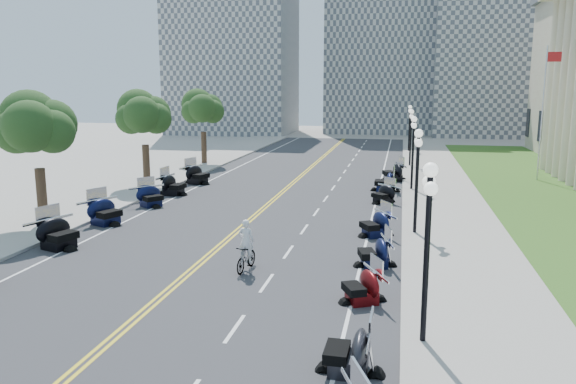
# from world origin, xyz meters

# --- Properties ---
(ground) EXTENTS (160.00, 160.00, 0.00)m
(ground) POSITION_xyz_m (0.00, 0.00, 0.00)
(ground) COLOR gray
(road) EXTENTS (16.00, 90.00, 0.01)m
(road) POSITION_xyz_m (0.00, 10.00, 0.00)
(road) COLOR #333335
(road) RESTS_ON ground
(centerline_yellow_a) EXTENTS (0.12, 90.00, 0.00)m
(centerline_yellow_a) POSITION_xyz_m (-0.12, 10.00, 0.01)
(centerline_yellow_a) COLOR yellow
(centerline_yellow_a) RESTS_ON road
(centerline_yellow_b) EXTENTS (0.12, 90.00, 0.00)m
(centerline_yellow_b) POSITION_xyz_m (0.12, 10.00, 0.01)
(centerline_yellow_b) COLOR yellow
(centerline_yellow_b) RESTS_ON road
(edge_line_north) EXTENTS (0.12, 90.00, 0.00)m
(edge_line_north) POSITION_xyz_m (6.40, 10.00, 0.01)
(edge_line_north) COLOR white
(edge_line_north) RESTS_ON road
(edge_line_south) EXTENTS (0.12, 90.00, 0.00)m
(edge_line_south) POSITION_xyz_m (-6.40, 10.00, 0.01)
(edge_line_south) COLOR white
(edge_line_south) RESTS_ON road
(lane_dash_4) EXTENTS (0.12, 2.00, 0.00)m
(lane_dash_4) POSITION_xyz_m (3.20, -8.00, 0.01)
(lane_dash_4) COLOR white
(lane_dash_4) RESTS_ON road
(lane_dash_5) EXTENTS (0.12, 2.00, 0.00)m
(lane_dash_5) POSITION_xyz_m (3.20, -4.00, 0.01)
(lane_dash_5) COLOR white
(lane_dash_5) RESTS_ON road
(lane_dash_6) EXTENTS (0.12, 2.00, 0.00)m
(lane_dash_6) POSITION_xyz_m (3.20, 0.00, 0.01)
(lane_dash_6) COLOR white
(lane_dash_6) RESTS_ON road
(lane_dash_7) EXTENTS (0.12, 2.00, 0.00)m
(lane_dash_7) POSITION_xyz_m (3.20, 4.00, 0.01)
(lane_dash_7) COLOR white
(lane_dash_7) RESTS_ON road
(lane_dash_8) EXTENTS (0.12, 2.00, 0.00)m
(lane_dash_8) POSITION_xyz_m (3.20, 8.00, 0.01)
(lane_dash_8) COLOR white
(lane_dash_8) RESTS_ON road
(lane_dash_9) EXTENTS (0.12, 2.00, 0.00)m
(lane_dash_9) POSITION_xyz_m (3.20, 12.00, 0.01)
(lane_dash_9) COLOR white
(lane_dash_9) RESTS_ON road
(lane_dash_10) EXTENTS (0.12, 2.00, 0.00)m
(lane_dash_10) POSITION_xyz_m (3.20, 16.00, 0.01)
(lane_dash_10) COLOR white
(lane_dash_10) RESTS_ON road
(lane_dash_11) EXTENTS (0.12, 2.00, 0.00)m
(lane_dash_11) POSITION_xyz_m (3.20, 20.00, 0.01)
(lane_dash_11) COLOR white
(lane_dash_11) RESTS_ON road
(lane_dash_12) EXTENTS (0.12, 2.00, 0.00)m
(lane_dash_12) POSITION_xyz_m (3.20, 24.00, 0.01)
(lane_dash_12) COLOR white
(lane_dash_12) RESTS_ON road
(lane_dash_13) EXTENTS (0.12, 2.00, 0.00)m
(lane_dash_13) POSITION_xyz_m (3.20, 28.00, 0.01)
(lane_dash_13) COLOR white
(lane_dash_13) RESTS_ON road
(lane_dash_14) EXTENTS (0.12, 2.00, 0.00)m
(lane_dash_14) POSITION_xyz_m (3.20, 32.00, 0.01)
(lane_dash_14) COLOR white
(lane_dash_14) RESTS_ON road
(lane_dash_15) EXTENTS (0.12, 2.00, 0.00)m
(lane_dash_15) POSITION_xyz_m (3.20, 36.00, 0.01)
(lane_dash_15) COLOR white
(lane_dash_15) RESTS_ON road
(lane_dash_16) EXTENTS (0.12, 2.00, 0.00)m
(lane_dash_16) POSITION_xyz_m (3.20, 40.00, 0.01)
(lane_dash_16) COLOR white
(lane_dash_16) RESTS_ON road
(lane_dash_17) EXTENTS (0.12, 2.00, 0.00)m
(lane_dash_17) POSITION_xyz_m (3.20, 44.00, 0.01)
(lane_dash_17) COLOR white
(lane_dash_17) RESTS_ON road
(lane_dash_18) EXTENTS (0.12, 2.00, 0.00)m
(lane_dash_18) POSITION_xyz_m (3.20, 48.00, 0.01)
(lane_dash_18) COLOR white
(lane_dash_18) RESTS_ON road
(lane_dash_19) EXTENTS (0.12, 2.00, 0.00)m
(lane_dash_19) POSITION_xyz_m (3.20, 52.00, 0.01)
(lane_dash_19) COLOR white
(lane_dash_19) RESTS_ON road
(sidewalk_north) EXTENTS (5.00, 90.00, 0.15)m
(sidewalk_north) POSITION_xyz_m (10.50, 10.00, 0.07)
(sidewalk_north) COLOR #9E9991
(sidewalk_north) RESTS_ON ground
(sidewalk_south) EXTENTS (5.00, 90.00, 0.15)m
(sidewalk_south) POSITION_xyz_m (-10.50, 10.00, 0.07)
(sidewalk_south) COLOR #9E9991
(sidewalk_south) RESTS_ON ground
(lawn) EXTENTS (9.00, 60.00, 0.10)m
(lawn) POSITION_xyz_m (17.50, 18.00, 0.05)
(lawn) COLOR #356023
(lawn) RESTS_ON ground
(distant_block_a) EXTENTS (18.00, 14.00, 26.00)m
(distant_block_a) POSITION_xyz_m (-18.00, 62.00, 13.00)
(distant_block_a) COLOR gray
(distant_block_a) RESTS_ON ground
(distant_block_b) EXTENTS (16.00, 12.00, 30.00)m
(distant_block_b) POSITION_xyz_m (4.00, 68.00, 15.00)
(distant_block_b) COLOR gray
(distant_block_b) RESTS_ON ground
(distant_block_c) EXTENTS (20.00, 14.00, 22.00)m
(distant_block_c) POSITION_xyz_m (22.00, 65.00, 11.00)
(distant_block_c) COLOR gray
(distant_block_c) RESTS_ON ground
(street_lamp_1) EXTENTS (0.50, 1.20, 4.90)m
(street_lamp_1) POSITION_xyz_m (8.60, -8.00, 2.60)
(street_lamp_1) COLOR black
(street_lamp_1) RESTS_ON sidewalk_north
(street_lamp_2) EXTENTS (0.50, 1.20, 4.90)m
(street_lamp_2) POSITION_xyz_m (8.60, 4.00, 2.60)
(street_lamp_2) COLOR black
(street_lamp_2) RESTS_ON sidewalk_north
(street_lamp_3) EXTENTS (0.50, 1.20, 4.90)m
(street_lamp_3) POSITION_xyz_m (8.60, 16.00, 2.60)
(street_lamp_3) COLOR black
(street_lamp_3) RESTS_ON sidewalk_north
(street_lamp_4) EXTENTS (0.50, 1.20, 4.90)m
(street_lamp_4) POSITION_xyz_m (8.60, 28.00, 2.60)
(street_lamp_4) COLOR black
(street_lamp_4) RESTS_ON sidewalk_north
(street_lamp_5) EXTENTS (0.50, 1.20, 4.90)m
(street_lamp_5) POSITION_xyz_m (8.60, 40.00, 2.60)
(street_lamp_5) COLOR black
(street_lamp_5) RESTS_ON sidewalk_north
(flagpole) EXTENTS (1.10, 0.20, 10.00)m
(flagpole) POSITION_xyz_m (18.00, 22.00, 5.00)
(flagpole) COLOR silver
(flagpole) RESTS_ON ground
(tree_2) EXTENTS (4.80, 4.80, 9.20)m
(tree_2) POSITION_xyz_m (-10.00, 2.00, 4.75)
(tree_2) COLOR #235619
(tree_2) RESTS_ON sidewalk_south
(tree_3) EXTENTS (4.80, 4.80, 9.20)m
(tree_3) POSITION_xyz_m (-10.00, 14.00, 4.75)
(tree_3) COLOR #235619
(tree_3) RESTS_ON sidewalk_south
(tree_4) EXTENTS (4.80, 4.80, 9.20)m
(tree_4) POSITION_xyz_m (-10.00, 26.00, 4.75)
(tree_4) COLOR #235619
(tree_4) RESTS_ON sidewalk_south
(motorcycle_n_3) EXTENTS (1.90, 1.90, 1.30)m
(motorcycle_n_3) POSITION_xyz_m (6.74, -9.93, 0.65)
(motorcycle_n_3) COLOR black
(motorcycle_n_3) RESTS_ON road
(motorcycle_n_4) EXTENTS (2.36, 2.36, 1.24)m
(motorcycle_n_4) POSITION_xyz_m (6.72, -5.17, 0.62)
(motorcycle_n_4) COLOR #590A0C
(motorcycle_n_4) RESTS_ON road
(motorcycle_n_5) EXTENTS (2.28, 2.28, 1.30)m
(motorcycle_n_5) POSITION_xyz_m (6.93, -1.26, 0.65)
(motorcycle_n_5) COLOR black
(motorcycle_n_5) RESTS_ON road
(motorcycle_n_6) EXTENTS (2.62, 2.62, 1.35)m
(motorcycle_n_6) POSITION_xyz_m (6.75, 3.37, 0.67)
(motorcycle_n_6) COLOR black
(motorcycle_n_6) RESTS_ON road
(motorcycle_n_8) EXTENTS (2.56, 2.56, 1.27)m
(motorcycle_n_8) POSITION_xyz_m (6.85, 11.31, 0.63)
(motorcycle_n_8) COLOR black
(motorcycle_n_8) RESTS_ON road
(motorcycle_n_9) EXTENTS (2.15, 2.15, 1.50)m
(motorcycle_n_9) POSITION_xyz_m (6.80, 15.45, 0.75)
(motorcycle_n_9) COLOR black
(motorcycle_n_9) RESTS_ON road
(motorcycle_n_10) EXTENTS (2.76, 2.76, 1.53)m
(motorcycle_n_10) POSITION_xyz_m (7.29, 19.88, 0.76)
(motorcycle_n_10) COLOR black
(motorcycle_n_10) RESTS_ON road
(motorcycle_s_5) EXTENTS (2.79, 2.79, 1.53)m
(motorcycle_s_5) POSITION_xyz_m (-6.84, -1.50, 0.77)
(motorcycle_s_5) COLOR black
(motorcycle_s_5) RESTS_ON road
(motorcycle_s_6) EXTENTS (2.84, 2.84, 1.51)m
(motorcycle_s_6) POSITION_xyz_m (-7.09, 2.98, 0.76)
(motorcycle_s_6) COLOR black
(motorcycle_s_6) RESTS_ON road
(motorcycle_s_7) EXTENTS (2.80, 2.80, 1.39)m
(motorcycle_s_7) POSITION_xyz_m (-6.72, 7.60, 0.70)
(motorcycle_s_7) COLOR black
(motorcycle_s_7) RESTS_ON road
(motorcycle_s_8) EXTENTS (2.37, 2.37, 1.50)m
(motorcycle_s_8) POSITION_xyz_m (-6.83, 11.26, 0.75)
(motorcycle_s_8) COLOR black
(motorcycle_s_8) RESTS_ON road
(motorcycle_s_9) EXTENTS (2.82, 2.82, 1.54)m
(motorcycle_s_9) POSITION_xyz_m (-6.82, 15.72, 0.77)
(motorcycle_s_9) COLOR black
(motorcycle_s_9) RESTS_ON road
(bicycle) EXTENTS (0.73, 1.80, 1.05)m
(bicycle) POSITION_xyz_m (2.10, -2.80, 0.52)
(bicycle) COLOR #A51414
(bicycle) RESTS_ON road
(cyclist_rider) EXTENTS (0.62, 0.41, 1.70)m
(cyclist_rider) POSITION_xyz_m (2.10, -2.80, 1.90)
(cyclist_rider) COLOR white
(cyclist_rider) RESTS_ON bicycle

